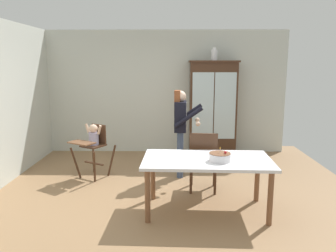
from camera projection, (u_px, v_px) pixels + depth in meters
ground_plane at (162, 196)px, 5.04m from camera, size 6.24×6.24×0.00m
wall_back at (165, 92)px, 7.37m from camera, size 5.32×0.06×2.70m
china_cabinet at (213, 108)px, 7.16m from camera, size 1.05×0.48×2.04m
ceramic_vase at (214, 55)px, 6.95m from camera, size 0.13×0.13×0.27m
high_chair_with_toddler at (93, 141)px, 5.76m from camera, size 0.78×0.84×0.95m
adult_person at (181, 123)px, 5.76m from camera, size 0.51×0.50×1.53m
dining_table at (207, 165)px, 4.41m from camera, size 1.73×0.97×0.74m
birthday_cake at (220, 157)px, 4.27m from camera, size 0.28×0.28×0.19m
dining_chair_far_side at (203, 158)px, 5.09m from camera, size 0.48×0.48×0.96m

